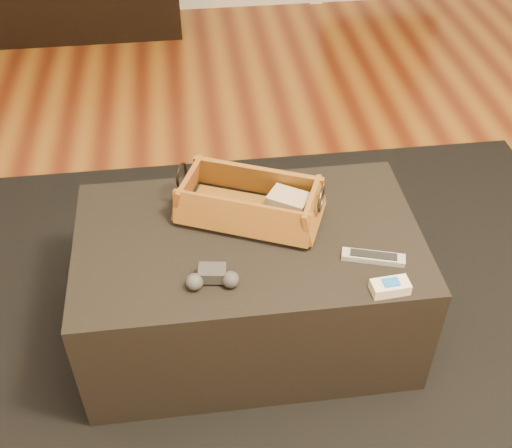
{
  "coord_description": "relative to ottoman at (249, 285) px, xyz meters",
  "views": [
    {
      "loc": [
        -0.04,
        -1.26,
        1.68
      ],
      "look_at": [
        0.13,
        0.07,
        0.49
      ],
      "focal_mm": 45.0,
      "sensor_mm": 36.0,
      "label": 1
    }
  ],
  "objects": [
    {
      "name": "ottoman",
      "position": [
        0.0,
        0.0,
        0.0
      ],
      "size": [
        1.0,
        0.6,
        0.42
      ],
      "primitive_type": "cube",
      "color": "black",
      "rests_on": "area_rug"
    },
    {
      "name": "game_controller",
      "position": [
        -0.12,
        -0.18,
        0.23
      ],
      "size": [
        0.14,
        0.08,
        0.05
      ],
      "color": "#2C2C2E",
      "rests_on": "ottoman"
    },
    {
      "name": "cream_gadget",
      "position": [
        0.34,
        -0.26,
        0.23
      ],
      "size": [
        0.1,
        0.06,
        0.04
      ],
      "color": "silver",
      "rests_on": "ottoman"
    },
    {
      "name": "tv_remote",
      "position": [
        -0.01,
        0.08,
        0.24
      ],
      "size": [
        0.23,
        0.11,
        0.02
      ],
      "primitive_type": "cube",
      "rotation": [
        0.0,
        0.0,
        -0.3
      ],
      "color": "black",
      "rests_on": "wicker_basket"
    },
    {
      "name": "wicker_basket",
      "position": [
        0.01,
        0.09,
        0.26
      ],
      "size": [
        0.47,
        0.36,
        0.15
      ],
      "color": "#B27C28",
      "rests_on": "ottoman"
    },
    {
      "name": "cloth_bundle",
      "position": [
        0.13,
        0.07,
        0.26
      ],
      "size": [
        0.14,
        0.13,
        0.06
      ],
      "primitive_type": "cube",
      "rotation": [
        0.0,
        0.0,
        -0.58
      ],
      "color": "tan",
      "rests_on": "wicker_basket"
    },
    {
      "name": "silver_remote",
      "position": [
        0.33,
        -0.14,
        0.22
      ],
      "size": [
        0.18,
        0.09,
        0.02
      ],
      "color": "#AFB2B7",
      "rests_on": "ottoman"
    },
    {
      "name": "area_rug",
      "position": [
        0.0,
        -0.05,
        -0.22
      ],
      "size": [
        2.6,
        2.0,
        0.01
      ],
      "primitive_type": "cube",
      "color": "black",
      "rests_on": "floor"
    },
    {
      "name": "floor",
      "position": [
        -0.11,
        -0.09,
        -0.23
      ],
      "size": [
        5.0,
        5.5,
        0.01
      ],
      "primitive_type": "cube",
      "color": "brown",
      "rests_on": "ground"
    }
  ]
}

